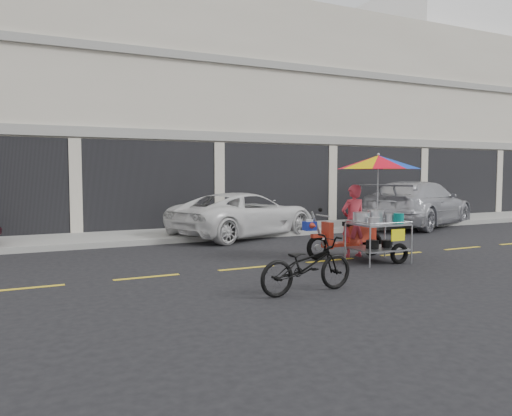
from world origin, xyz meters
name	(u,v)px	position (x,y,z in m)	size (l,w,h in m)	color
ground	(330,260)	(0.00, 0.00, 0.00)	(90.00, 90.00, 0.00)	black
sidewalk	(231,231)	(0.00, 5.50, 0.07)	(45.00, 3.00, 0.15)	gray
shophouse_block	(244,118)	(2.82, 10.59, 4.24)	(36.00, 8.11, 10.40)	beige
centerline	(330,260)	(0.00, 0.00, 0.00)	(42.00, 0.10, 0.01)	gold
white_pickup	(245,214)	(0.06, 4.57, 0.66)	(2.19, 4.74, 1.32)	silver
silver_pickup	(418,204)	(6.76, 4.40, 0.80)	(2.25, 5.54, 1.61)	#B5B6BD
near_bicycle	(307,265)	(-2.01, -2.28, 0.45)	(0.59, 1.70, 0.89)	black
food_vendor_rig	(368,193)	(0.77, -0.29, 1.46)	(2.30, 1.89, 2.32)	black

